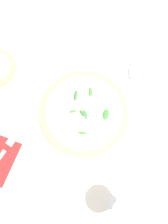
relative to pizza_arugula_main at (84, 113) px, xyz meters
name	(u,v)px	position (x,y,z in m)	size (l,w,h in m)	color
ground_plane	(93,112)	(0.03, -0.02, -0.02)	(6.00, 6.00, 0.00)	silver
pizza_arugula_main	(84,113)	(0.00, 0.00, 0.00)	(0.33, 0.33, 0.05)	white
wine_glass	(126,211)	(-0.17, -0.28, 0.09)	(0.09, 0.09, 0.15)	white
fork	(0,158)	(-0.30, 0.13, -0.01)	(0.22, 0.04, 0.00)	silver
side_plate_white	(151,72)	(0.28, -0.10, -0.01)	(0.16, 0.16, 0.02)	white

